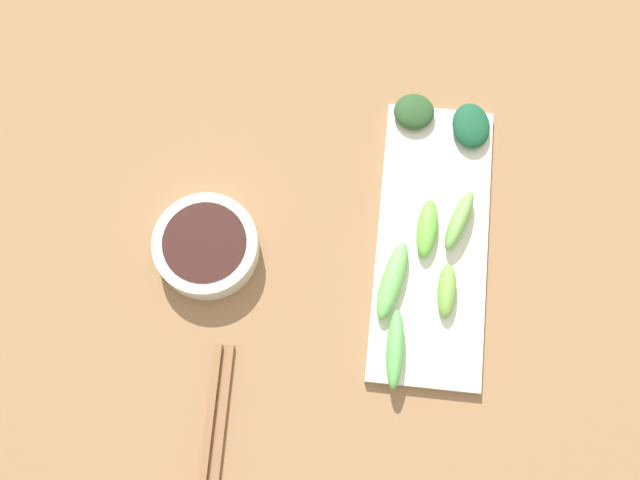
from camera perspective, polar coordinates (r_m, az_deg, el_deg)
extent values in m
cube|color=#8D6745|center=(0.94, 1.19, -1.21)|extent=(2.10, 2.10, 0.02)
cylinder|color=silver|center=(0.92, -8.59, -0.49)|extent=(0.13, 0.13, 0.04)
cylinder|color=#311714|center=(0.91, -8.66, -0.36)|extent=(0.10, 0.10, 0.02)
cube|color=silver|center=(0.93, 8.47, -0.14)|extent=(0.13, 0.36, 0.01)
ellipsoid|color=#175031|center=(0.98, 11.37, 8.47)|extent=(0.06, 0.07, 0.02)
ellipsoid|color=#68B759|center=(0.90, 5.50, -3.07)|extent=(0.05, 0.10, 0.02)
ellipsoid|color=#72A846|center=(0.90, 9.58, -3.82)|extent=(0.02, 0.07, 0.02)
ellipsoid|color=#67B640|center=(0.92, 8.11, 0.86)|extent=(0.03, 0.08, 0.02)
ellipsoid|color=#5EB958|center=(0.88, 5.71, -8.24)|extent=(0.02, 0.09, 0.03)
ellipsoid|color=#75B453|center=(0.93, 10.50, 1.45)|extent=(0.04, 0.08, 0.03)
ellipsoid|color=#274B24|center=(0.98, 7.13, 9.61)|extent=(0.06, 0.06, 0.02)
cube|color=brown|center=(0.90, -8.54, -15.06)|extent=(0.01, 0.23, 0.01)
cube|color=brown|center=(0.90, -7.61, -15.17)|extent=(0.01, 0.23, 0.01)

